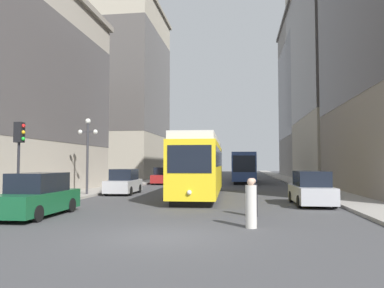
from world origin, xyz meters
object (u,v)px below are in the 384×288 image
Objects in this scene: streetcar at (200,165)px; traffic_light_near_left at (19,142)px; parked_car_left_far at (37,196)px; lamp_post_left_near at (88,144)px; pedestrian_crossing_far at (253,198)px; transit_bus at (243,166)px; pedestrian_crossing_near at (251,205)px; parked_car_right_far at (311,189)px; parked_car_left_near at (124,182)px; parked_car_left_mid at (163,176)px.

streetcar is 11.44m from traffic_light_near_left.
lamp_post_left_near is at bearing 100.44° from parked_car_left_far.
lamp_post_left_near is (-10.93, 8.05, 2.82)m from pedestrian_crossing_far.
traffic_light_near_left is at bearing -132.84° from streetcar.
transit_bus is at bearing 61.83° from lamp_post_left_near.
pedestrian_crossing_near is at bearing -15.02° from traffic_light_near_left.
parked_car_right_far reaches higher than pedestrian_crossing_near.
parked_car_left_near is 13.47m from parked_car_right_far.
streetcar is at bearing -17.57° from parked_car_left_near.
streetcar is at bearing 58.19° from parked_car_left_far.
parked_car_right_far is 2.71× the size of pedestrian_crossing_far.
parked_car_right_far is (6.43, -4.05, -1.26)m from streetcar.
traffic_light_near_left reaches higher than parked_car_left_mid.
parked_car_left_mid is 27.74m from pedestrian_crossing_near.
parked_car_left_far is at bearing 145.89° from pedestrian_crossing_near.
parked_car_right_far is (12.24, -18.92, -0.00)m from parked_car_left_mid.
parked_car_left_near is 11.38m from parked_car_left_far.
parked_car_right_far is 0.94× the size of parked_car_left_far.
parked_car_left_far is 1.16× the size of traffic_light_near_left.
pedestrian_crossing_far is (3.23, -8.58, -1.35)m from streetcar.
streetcar is 11.45m from parked_car_left_far.
transit_bus is at bearing 106.92° from pedestrian_crossing_far.
pedestrian_crossing_near is (3.07, -11.41, -1.30)m from streetcar.
parked_car_left_near is 13.59m from pedestrian_crossing_far.
transit_bus is 2.71× the size of parked_car_right_far.
transit_bus is at bearing 72.12° from parked_car_left_far.
pedestrian_crossing_far is (-3.20, -4.53, -0.10)m from parked_car_right_far.
pedestrian_crossing_far is (0.25, -27.99, -1.20)m from transit_bus.
parked_car_right_far is 8.10m from pedestrian_crossing_near.
transit_bus is 2.94× the size of traffic_light_near_left.
parked_car_left_near reaches higher than pedestrian_crossing_near.
parked_car_right_far is 5.55m from pedestrian_crossing_far.
pedestrian_crossing_near is 11.19m from traffic_light_near_left.
streetcar reaches higher than parked_car_left_far.
parked_car_right_far is at bearing -13.99° from lamp_post_left_near.
parked_car_left_near is 15.74m from pedestrian_crossing_near.
pedestrian_crossing_near is at bearing 64.40° from parked_car_right_far.
transit_bus is at bearing 66.41° from pedestrian_crossing_near.
parked_car_left_mid is at bearing -153.10° from transit_bus.
pedestrian_crossing_near is 15.56m from lamp_post_left_near.
streetcar is at bearing 48.90° from traffic_light_near_left.
parked_car_right_far is 13.52m from parked_car_left_far.
parked_car_left_near is 2.68× the size of pedestrian_crossing_far.
transit_bus is at bearing 69.51° from traffic_light_near_left.
traffic_light_near_left is (-1.68, 1.21, 2.38)m from parked_car_left_far.
transit_bus is at bearing -82.68° from parked_car_right_far.
parked_car_left_mid is at bearing 87.69° from parked_car_left_near.
pedestrian_crossing_far is 0.40× the size of traffic_light_near_left.
parked_car_left_near is 0.83× the size of lamp_post_left_near.
traffic_light_near_left is (-10.55, 2.83, 2.43)m from pedestrian_crossing_near.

